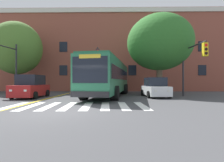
{
  "coord_description": "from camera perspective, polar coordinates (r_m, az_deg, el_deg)",
  "views": [
    {
      "loc": [
        2.71,
        -7.79,
        1.37
      ],
      "look_at": [
        2.44,
        7.7,
        1.41
      ],
      "focal_mm": 28.0,
      "sensor_mm": 36.0,
      "label": 1
    }
  ],
  "objects": [
    {
      "name": "ground_plane",
      "position": [
        8.36,
        -18.16,
        -9.57
      ],
      "size": [
        120.0,
        120.0,
        0.0
      ],
      "primitive_type": "plane",
      "color": "#424244"
    },
    {
      "name": "traffic_light_near_corner",
      "position": [
        16.44,
        24.61,
        6.41
      ],
      "size": [
        0.44,
        3.91,
        4.92
      ],
      "color": "#28282D",
      "rests_on": "ground"
    },
    {
      "name": "car_white_far_lane",
      "position": [
        15.89,
        13.9,
        -2.23
      ],
      "size": [
        2.11,
        3.96,
        1.71
      ],
      "color": "white",
      "rests_on": "ground"
    },
    {
      "name": "traffic_light_overhead",
      "position": [
        17.3,
        -4.73,
        5.97
      ],
      "size": [
        0.52,
        2.7,
        4.84
      ],
      "color": "#28282D",
      "rests_on": "ground"
    },
    {
      "name": "lane_line_yellow_inner",
      "position": [
        24.33,
        -12.01,
        -3.35
      ],
      "size": [
        0.12,
        36.0,
        0.01
      ],
      "primitive_type": "cube",
      "color": "gold",
      "rests_on": "ground"
    },
    {
      "name": "crosswalk",
      "position": [
        9.99,
        -11.19,
        -8.0
      ],
      "size": [
        7.8,
        3.72,
        0.01
      ],
      "color": "white",
      "rests_on": "ground"
    },
    {
      "name": "building_facade",
      "position": [
        27.71,
        -4.04,
        9.14
      ],
      "size": [
        35.88,
        6.4,
        11.66
      ],
      "color": "brown",
      "rests_on": "ground"
    },
    {
      "name": "lane_line_yellow_outer",
      "position": [
        24.3,
        -11.65,
        -3.36
      ],
      "size": [
        0.12,
        36.0,
        0.01
      ],
      "primitive_type": "cube",
      "color": "gold",
      "rests_on": "ground"
    },
    {
      "name": "car_red_near_lane",
      "position": [
        16.2,
        -24.93,
        -1.87
      ],
      "size": [
        2.08,
        4.09,
        1.92
      ],
      "color": "#AD1E1E",
      "rests_on": "ground"
    },
    {
      "name": "traffic_light_far_corner",
      "position": [
        19.42,
        -30.85,
        5.81
      ],
      "size": [
        0.55,
        2.89,
        5.16
      ],
      "color": "#28282D",
      "rests_on": "ground"
    },
    {
      "name": "street_tree_curbside_large",
      "position": [
        18.91,
        15.21,
        12.01
      ],
      "size": [
        9.14,
        9.07,
        8.23
      ],
      "color": "brown",
      "rests_on": "ground"
    },
    {
      "name": "street_tree_curbside_small",
      "position": [
        23.67,
        -28.73,
        9.38
      ],
      "size": [
        7.01,
        6.63,
        8.36
      ],
      "color": "#4C3D2D",
      "rests_on": "ground"
    },
    {
      "name": "city_bus",
      "position": [
        16.54,
        -1.04,
        1.26
      ],
      "size": [
        4.28,
        12.5,
        3.26
      ],
      "color": "#28704C",
      "rests_on": "ground"
    }
  ]
}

